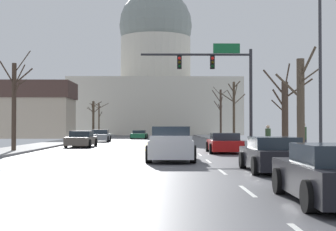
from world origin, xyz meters
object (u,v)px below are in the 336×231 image
(pickup_truck_near_01, at_px, (171,145))
(street_lamp_right, at_px, (313,52))
(sedan_oncoming_00, at_px, (81,140))
(sedan_oncoming_01, at_px, (100,136))
(sedan_near_00, at_px, (224,143))
(pedestrian_01, at_px, (303,137))
(sedan_near_02, at_px, (273,155))
(sedan_near_03, at_px, (335,175))
(pedestrian_00, at_px, (268,136))
(sedan_oncoming_02, at_px, (139,135))
(signal_gantry, at_px, (221,74))

(pickup_truck_near_01, bearing_deg, street_lamp_right, -23.66)
(sedan_oncoming_00, xyz_separation_m, sedan_oncoming_01, (-0.13, 12.53, 0.00))
(sedan_near_00, bearing_deg, pedestrian_01, -55.04)
(street_lamp_right, xyz_separation_m, sedan_near_02, (-2.51, -3.27, -4.30))
(sedan_near_03, xyz_separation_m, pedestrian_01, (3.57, 14.44, 0.48))
(pedestrian_00, bearing_deg, sedan_oncoming_00, 147.18)
(pickup_truck_near_01, bearing_deg, sedan_near_02, -58.70)
(street_lamp_right, xyz_separation_m, sedan_near_03, (-2.80, -10.39, -4.29))
(street_lamp_right, distance_m, sedan_oncoming_02, 42.76)
(sedan_oncoming_02, xyz_separation_m, pedestrian_00, (9.60, -32.27, 0.49))
(signal_gantry, xyz_separation_m, pedestrian_00, (2.47, -3.95, -4.37))
(signal_gantry, height_order, sedan_oncoming_00, signal_gantry)
(sedan_near_03, bearing_deg, street_lamp_right, 74.90)
(signal_gantry, relative_size, sedan_oncoming_01, 1.76)
(signal_gantry, height_order, pedestrian_01, signal_gantry)
(street_lamp_right, bearing_deg, sedan_oncoming_02, 102.96)
(pickup_truck_near_01, bearing_deg, sedan_near_03, -75.73)
(sedan_near_02, bearing_deg, sedan_oncoming_00, 116.68)
(sedan_near_00, height_order, pickup_truck_near_01, pickup_truck_near_01)
(sedan_oncoming_00, height_order, pedestrian_01, pedestrian_01)
(sedan_oncoming_01, bearing_deg, street_lamp_right, -66.47)
(sedan_near_00, distance_m, pickup_truck_near_01, 7.20)
(sedan_oncoming_01, bearing_deg, signal_gantry, -57.77)
(sedan_oncoming_00, distance_m, pedestrian_00, 15.54)
(signal_gantry, distance_m, sedan_oncoming_02, 29.60)
(sedan_near_02, distance_m, pedestrian_00, 12.72)
(sedan_near_02, distance_m, sedan_oncoming_00, 23.36)
(pickup_truck_near_01, xyz_separation_m, sedan_oncoming_01, (-6.99, 27.44, -0.15))
(street_lamp_right, xyz_separation_m, sedan_near_00, (-2.69, 9.01, -4.32))
(sedan_oncoming_01, bearing_deg, sedan_near_03, -75.71)
(pickup_truck_near_01, relative_size, sedan_oncoming_01, 1.30)
(signal_gantry, height_order, pedestrian_00, signal_gantry)
(signal_gantry, bearing_deg, sedan_oncoming_00, 157.12)
(sedan_near_02, height_order, sedan_near_03, sedan_near_03)
(sedan_near_02, height_order, sedan_oncoming_02, sedan_near_02)
(sedan_near_00, height_order, sedan_oncoming_02, sedan_near_00)
(sedan_oncoming_00, bearing_deg, pedestrian_01, -44.54)
(pickup_truck_near_01, bearing_deg, pedestrian_00, 46.41)
(pedestrian_01, bearing_deg, sedan_near_03, -103.88)
(signal_gantry, bearing_deg, pedestrian_00, -58.04)
(street_lamp_right, height_order, pickup_truck_near_01, street_lamp_right)
(street_lamp_right, xyz_separation_m, sedan_oncoming_01, (-13.12, 30.13, -4.31))
(street_lamp_right, relative_size, pickup_truck_near_01, 1.37)
(pickup_truck_near_01, xyz_separation_m, sedan_oncoming_00, (-6.87, 14.92, -0.15))
(sedan_near_03, xyz_separation_m, sedan_oncoming_00, (-10.19, 27.99, -0.02))
(signal_gantry, xyz_separation_m, pickup_truck_near_01, (-3.72, -10.45, -4.64))
(sedan_near_00, relative_size, sedan_oncoming_02, 0.95)
(sedan_near_03, bearing_deg, pickup_truck_near_01, 104.27)
(sedan_near_03, distance_m, sedan_oncoming_01, 41.81)
(street_lamp_right, distance_m, sedan_near_03, 11.58)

